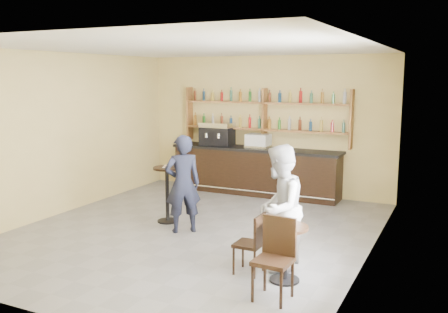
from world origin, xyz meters
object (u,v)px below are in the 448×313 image
at_px(bar_counter, 255,171).
at_px(cafe_table, 285,254).
at_px(man_main, 183,184).
at_px(pastry_case, 258,141).
at_px(patron_second, 279,208).
at_px(chair_west, 249,244).
at_px(pedestal_table, 167,195).
at_px(chair_south, 273,260).
at_px(espresso_machine, 217,134).

distance_m(bar_counter, cafe_table, 5.06).
bearing_deg(man_main, pastry_case, -132.68).
bearing_deg(patron_second, cafe_table, 29.61).
height_order(bar_counter, patron_second, patron_second).
bearing_deg(chair_west, bar_counter, -158.35).
height_order(pastry_case, pedestal_table, pastry_case).
height_order(pastry_case, chair_south, pastry_case).
height_order(bar_counter, chair_west, bar_counter).
bearing_deg(espresso_machine, chair_west, -60.82).
distance_m(bar_counter, pastry_case, 0.71).
bearing_deg(pastry_case, chair_south, -73.03).
relative_size(bar_counter, cafe_table, 5.22).
xyz_separation_m(pedestal_table, man_main, (0.57, -0.39, 0.34)).
bearing_deg(chair_west, patron_second, 136.27).
bearing_deg(bar_counter, man_main, -90.91).
bearing_deg(chair_west, espresso_machine, -148.10).
bearing_deg(espresso_machine, bar_counter, -2.23).
height_order(man_main, chair_south, man_main).
height_order(cafe_table, chair_west, chair_west).
bearing_deg(espresso_machine, pastry_case, -2.23).
distance_m(pastry_case, cafe_table, 5.10).
height_order(espresso_machine, chair_south, espresso_machine).
bearing_deg(espresso_machine, patron_second, -55.83).
bearing_deg(pastry_case, bar_counter, 173.08).
relative_size(man_main, cafe_table, 2.25).
bearing_deg(espresso_machine, pedestal_table, -84.78).
relative_size(man_main, chair_west, 2.03).
bearing_deg(chair_west, man_main, -124.09).
height_order(cafe_table, patron_second, patron_second).
bearing_deg(pastry_case, pedestal_table, -110.53).
relative_size(bar_counter, patron_second, 2.25).
relative_size(bar_counter, pedestal_table, 3.82).
distance_m(bar_counter, chair_west, 4.79).
distance_m(espresso_machine, chair_west, 5.31).
distance_m(bar_counter, espresso_machine, 1.29).
distance_m(man_main, cafe_table, 2.70).
height_order(espresso_machine, cafe_table, espresso_machine).
xyz_separation_m(bar_counter, patron_second, (2.05, -4.13, 0.35)).
relative_size(man_main, chair_south, 1.71).
bearing_deg(bar_counter, cafe_table, -63.21).
xyz_separation_m(cafe_table, chair_west, (-0.55, 0.05, 0.04)).
distance_m(chair_west, patron_second, 0.66).
bearing_deg(bar_counter, chair_west, -68.83).
xyz_separation_m(cafe_table, chair_south, (0.05, -0.60, 0.12)).
bearing_deg(cafe_table, pastry_case, 116.14).
distance_m(pastry_case, patron_second, 4.60).
bearing_deg(pedestal_table, chair_south, -37.52).
distance_m(pedestal_table, man_main, 0.77).
bearing_deg(pastry_case, patron_second, -71.25).
bearing_deg(bar_counter, espresso_machine, 180.00).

